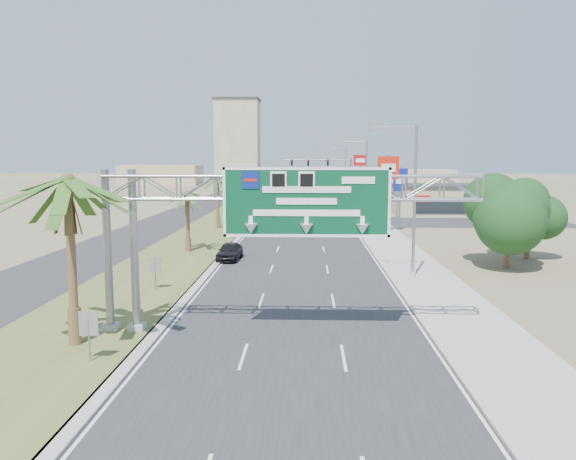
% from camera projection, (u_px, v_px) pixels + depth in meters
% --- Properties ---
extents(ground, '(600.00, 600.00, 0.00)m').
position_uv_depth(ground, '(287.00, 447.00, 15.39)').
color(ground, '#8C7A59').
rests_on(ground, ground).
extents(road, '(12.00, 300.00, 0.02)m').
position_uv_depth(road, '(305.00, 195.00, 124.46)').
color(road, '#28282B').
rests_on(road, ground).
extents(sidewalk_right, '(4.00, 300.00, 0.10)m').
position_uv_depth(sidewalk_right, '(343.00, 195.00, 124.17)').
color(sidewalk_right, '#9E9B93').
rests_on(sidewalk_right, ground).
extents(median_grass, '(7.00, 300.00, 0.12)m').
position_uv_depth(median_grass, '(260.00, 194.00, 124.79)').
color(median_grass, '#495D29').
rests_on(median_grass, ground).
extents(opposing_road, '(8.00, 300.00, 0.02)m').
position_uv_depth(opposing_road, '(228.00, 195.00, 125.03)').
color(opposing_road, '#28282B').
rests_on(opposing_road, ground).
extents(sign_gantry, '(16.75, 1.24, 7.50)m').
position_uv_depth(sign_gantry, '(271.00, 200.00, 24.51)').
color(sign_gantry, gray).
rests_on(sign_gantry, ground).
extents(palm_near, '(5.70, 5.70, 8.35)m').
position_uv_depth(palm_near, '(68.00, 182.00, 22.76)').
color(palm_near, brown).
rests_on(palm_near, ground).
extents(palm_row_b, '(3.99, 3.99, 5.95)m').
position_uv_depth(palm_row_b, '(187.00, 195.00, 46.82)').
color(palm_row_b, brown).
rests_on(palm_row_b, ground).
extents(palm_row_c, '(3.99, 3.99, 6.75)m').
position_uv_depth(palm_row_c, '(217.00, 179.00, 62.59)').
color(palm_row_c, brown).
rests_on(palm_row_c, ground).
extents(palm_row_d, '(3.99, 3.99, 5.45)m').
position_uv_depth(palm_row_d, '(237.00, 183.00, 80.60)').
color(palm_row_d, brown).
rests_on(palm_row_d, ground).
extents(palm_row_e, '(3.99, 3.99, 6.15)m').
position_uv_depth(palm_row_e, '(250.00, 175.00, 99.35)').
color(palm_row_e, brown).
rests_on(palm_row_e, ground).
extents(palm_row_f, '(3.99, 3.99, 5.75)m').
position_uv_depth(palm_row_f, '(262.00, 173.00, 124.19)').
color(palm_row_f, brown).
rests_on(palm_row_f, ground).
extents(streetlight_near, '(3.27, 0.44, 10.00)m').
position_uv_depth(streetlight_near, '(411.00, 208.00, 36.37)').
color(streetlight_near, gray).
rests_on(streetlight_near, ground).
extents(streetlight_mid, '(3.27, 0.44, 10.00)m').
position_uv_depth(streetlight_mid, '(364.00, 186.00, 66.12)').
color(streetlight_mid, gray).
rests_on(streetlight_mid, ground).
extents(streetlight_far, '(3.27, 0.44, 10.00)m').
position_uv_depth(streetlight_far, '(344.00, 177.00, 101.82)').
color(streetlight_far, gray).
rests_on(streetlight_far, ground).
extents(signal_mast, '(10.28, 0.71, 8.00)m').
position_uv_depth(signal_mast, '(337.00, 179.00, 85.98)').
color(signal_mast, gray).
rests_on(signal_mast, ground).
extents(store_building, '(18.00, 10.00, 4.00)m').
position_uv_depth(store_building, '(458.00, 200.00, 79.85)').
color(store_building, tan).
rests_on(store_building, ground).
extents(oak_near, '(4.50, 4.50, 6.80)m').
position_uv_depth(oak_near, '(509.00, 206.00, 40.10)').
color(oak_near, brown).
rests_on(oak_near, ground).
extents(oak_far, '(3.50, 3.50, 5.60)m').
position_uv_depth(oak_far, '(529.00, 211.00, 44.06)').
color(oak_far, brown).
rests_on(oak_far, ground).
extents(median_signback_a, '(0.75, 0.08, 2.08)m').
position_uv_depth(median_signback_a, '(89.00, 327.00, 21.42)').
color(median_signback_a, gray).
rests_on(median_signback_a, ground).
extents(median_signback_b, '(0.75, 0.08, 2.08)m').
position_uv_depth(median_signback_b, '(155.00, 267.00, 33.34)').
color(median_signback_b, gray).
rests_on(median_signback_b, ground).
extents(tower_distant, '(20.00, 16.00, 35.00)m').
position_uv_depth(tower_distant, '(238.00, 138.00, 262.15)').
color(tower_distant, gray).
rests_on(tower_distant, ground).
extents(building_distant_left, '(24.00, 14.00, 6.00)m').
position_uv_depth(building_distant_left, '(161.00, 175.00, 175.16)').
color(building_distant_left, tan).
rests_on(building_distant_left, ground).
extents(building_distant_right, '(20.00, 12.00, 5.00)m').
position_uv_depth(building_distant_right, '(415.00, 179.00, 152.90)').
color(building_distant_right, tan).
rests_on(building_distant_right, ground).
extents(car_left_lane, '(1.88, 4.15, 1.38)m').
position_uv_depth(car_left_lane, '(230.00, 251.00, 43.78)').
color(car_left_lane, black).
rests_on(car_left_lane, ground).
extents(car_mid_lane, '(1.64, 4.34, 1.41)m').
position_uv_depth(car_mid_lane, '(290.00, 220.00, 66.27)').
color(car_mid_lane, '#671809').
rests_on(car_mid_lane, ground).
extents(car_right_lane, '(2.62, 5.64, 1.56)m').
position_uv_depth(car_right_lane, '(336.00, 205.00, 86.31)').
color(car_right_lane, gray).
rests_on(car_right_lane, ground).
extents(car_far, '(2.39, 5.33, 1.52)m').
position_uv_depth(car_far, '(283.00, 203.00, 92.25)').
color(car_far, black).
rests_on(car_far, ground).
extents(pole_sign_red_near, '(2.34, 1.17, 8.34)m').
position_uv_depth(pole_sign_red_near, '(388.00, 172.00, 58.51)').
color(pole_sign_red_near, gray).
rests_on(pole_sign_red_near, ground).
extents(pole_sign_blue, '(1.99, 0.93, 6.81)m').
position_uv_depth(pole_sign_blue, '(400.00, 181.00, 74.81)').
color(pole_sign_blue, gray).
rests_on(pole_sign_blue, ground).
extents(pole_sign_red_far, '(2.17, 1.02, 8.75)m').
position_uv_depth(pole_sign_red_far, '(360.00, 165.00, 93.53)').
color(pole_sign_red_far, gray).
rests_on(pole_sign_red_far, ground).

